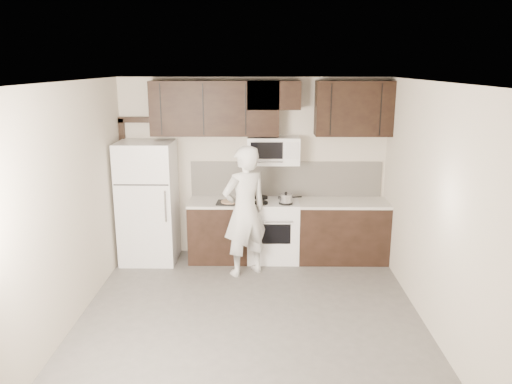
{
  "coord_description": "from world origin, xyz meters",
  "views": [
    {
      "loc": [
        0.14,
        -5.19,
        2.87
      ],
      "look_at": [
        0.06,
        0.9,
        1.31
      ],
      "focal_mm": 35.0,
      "sensor_mm": 36.0,
      "label": 1
    }
  ],
  "objects_px": {
    "stove": "(273,230)",
    "person": "(245,211)",
    "microwave": "(273,150)",
    "refrigerator": "(148,202)"
  },
  "relations": [
    {
      "from": "microwave",
      "to": "refrigerator",
      "type": "distance_m",
      "value": 2.0
    },
    {
      "from": "person",
      "to": "refrigerator",
      "type": "bearing_deg",
      "value": -50.75
    },
    {
      "from": "microwave",
      "to": "person",
      "type": "bearing_deg",
      "value": -120.93
    },
    {
      "from": "microwave",
      "to": "person",
      "type": "relative_size",
      "value": 0.41
    },
    {
      "from": "refrigerator",
      "to": "person",
      "type": "distance_m",
      "value": 1.53
    },
    {
      "from": "microwave",
      "to": "refrigerator",
      "type": "xyz_separation_m",
      "value": [
        -1.85,
        -0.17,
        -0.75
      ]
    },
    {
      "from": "stove",
      "to": "refrigerator",
      "type": "relative_size",
      "value": 0.52
    },
    {
      "from": "stove",
      "to": "person",
      "type": "relative_size",
      "value": 0.51
    },
    {
      "from": "stove",
      "to": "person",
      "type": "bearing_deg",
      "value": -126.03
    },
    {
      "from": "stove",
      "to": "person",
      "type": "distance_m",
      "value": 0.82
    }
  ]
}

